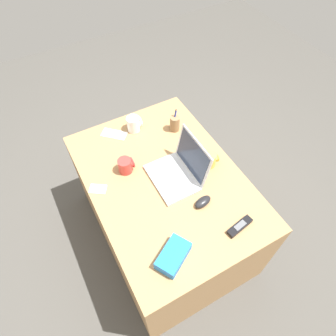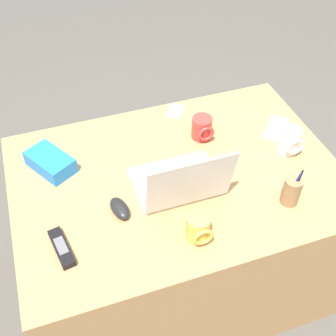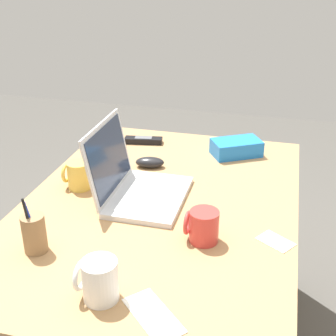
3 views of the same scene
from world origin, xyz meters
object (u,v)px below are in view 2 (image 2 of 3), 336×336
at_px(coffee_mug_tall, 289,141).
at_px(snack_bag, 50,162).
at_px(computer_mouse, 120,208).
at_px(pen_holder, 292,191).
at_px(coffee_mug_spare, 198,228).
at_px(laptop, 181,182).
at_px(cordless_phone, 62,248).
at_px(coffee_mug_white, 202,128).

height_order(coffee_mug_tall, snack_bag, coffee_mug_tall).
relative_size(computer_mouse, pen_holder, 0.65).
height_order(computer_mouse, coffee_mug_spare, coffee_mug_spare).
distance_m(laptop, cordless_phone, 0.47).
distance_m(coffee_mug_spare, cordless_phone, 0.45).
relative_size(coffee_mug_tall, coffee_mug_spare, 1.09).
bearing_deg(snack_bag, computer_mouse, 122.97).
bearing_deg(computer_mouse, coffee_mug_tall, 176.01).
bearing_deg(computer_mouse, laptop, 174.11).
distance_m(coffee_mug_tall, coffee_mug_spare, 0.58).
relative_size(laptop, computer_mouse, 2.96).
distance_m(laptop, pen_holder, 0.39).
distance_m(computer_mouse, pen_holder, 0.61).
xyz_separation_m(laptop, pen_holder, (-0.35, 0.17, 0.00)).
distance_m(computer_mouse, coffee_mug_spare, 0.29).
xyz_separation_m(computer_mouse, cordless_phone, (0.22, 0.09, -0.01)).
relative_size(coffee_mug_tall, pen_holder, 0.63).
xyz_separation_m(laptop, snack_bag, (0.43, -0.28, -0.02)).
distance_m(computer_mouse, snack_bag, 0.36).
xyz_separation_m(coffee_mug_white, coffee_mug_tall, (-0.30, 0.19, 0.01)).
height_order(laptop, coffee_mug_white, laptop).
height_order(pen_holder, snack_bag, pen_holder).
bearing_deg(coffee_mug_spare, laptop, -94.36).
distance_m(coffee_mug_white, coffee_mug_spare, 0.52).
bearing_deg(coffee_mug_white, coffee_mug_tall, 147.11).
relative_size(computer_mouse, snack_bag, 0.57).
height_order(computer_mouse, coffee_mug_white, coffee_mug_white).
relative_size(computer_mouse, coffee_mug_spare, 1.12).
height_order(laptop, cordless_phone, laptop).
distance_m(computer_mouse, coffee_mug_tall, 0.73).
bearing_deg(coffee_mug_spare, snack_bag, -49.89).
bearing_deg(snack_bag, cordless_phone, 86.55).
xyz_separation_m(coffee_mug_tall, snack_bag, (0.92, -0.21, -0.02)).
bearing_deg(laptop, pen_holder, 153.96).
height_order(laptop, snack_bag, laptop).
height_order(computer_mouse, snack_bag, snack_bag).
bearing_deg(pen_holder, coffee_mug_spare, 6.20).
xyz_separation_m(coffee_mug_white, coffee_mug_spare, (0.21, 0.47, 0.00)).
xyz_separation_m(coffee_mug_spare, snack_bag, (0.42, -0.49, -0.02)).
bearing_deg(coffee_mug_tall, coffee_mug_spare, 29.27).
distance_m(pen_holder, snack_bag, 0.91).
bearing_deg(cordless_phone, coffee_mug_spare, 167.53).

